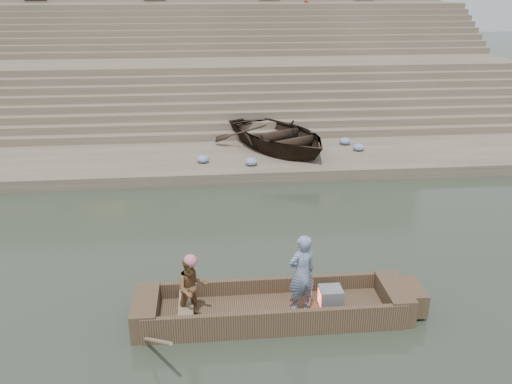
{
  "coord_description": "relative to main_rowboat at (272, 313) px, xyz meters",
  "views": [
    {
      "loc": [
        0.78,
        -10.92,
        6.48
      ],
      "look_at": [
        2.02,
        1.81,
        1.4
      ],
      "focal_mm": 37.62,
      "sensor_mm": 36.0,
      "label": 1
    }
  ],
  "objects": [
    {
      "name": "mid_landing",
      "position": [
        -2.02,
        17.19,
        1.29
      ],
      "size": [
        32.0,
        3.0,
        2.8
      ],
      "primitive_type": "cube",
      "color": "#83725E",
      "rests_on": "ground"
    },
    {
      "name": "main_rowboat",
      "position": [
        0.0,
        0.0,
        0.0
      ],
      "size": [
        5.0,
        1.3,
        0.22
      ],
      "primitive_type": "cube",
      "color": "brown",
      "rests_on": "ground"
    },
    {
      "name": "rowboat_trim",
      "position": [
        0.21,
        -0.01,
        0.2
      ],
      "size": [
        6.04,
        2.63,
        1.98
      ],
      "color": "brown",
      "rests_on": "ground"
    },
    {
      "name": "ground",
      "position": [
        -2.02,
        1.69,
        -0.11
      ],
      "size": [
        120.0,
        120.0,
        0.0
      ],
      "primitive_type": "plane",
      "color": "#2B3628",
      "rests_on": "ground"
    },
    {
      "name": "upper_landing",
      "position": [
        -2.02,
        24.19,
        2.49
      ],
      "size": [
        32.0,
        3.0,
        5.2
      ],
      "primitive_type": "cube",
      "color": "#83725E",
      "rests_on": "ground"
    },
    {
      "name": "standing_man",
      "position": [
        0.57,
        -0.06,
        0.94
      ],
      "size": [
        0.71,
        0.59,
        1.66
      ],
      "primitive_type": "imported",
      "rotation": [
        0.0,
        0.0,
        3.5
      ],
      "color": "navy",
      "rests_on": "main_rowboat"
    },
    {
      "name": "rowing_man",
      "position": [
        -1.61,
        -0.12,
        0.77
      ],
      "size": [
        0.75,
        0.66,
        1.31
      ],
      "primitive_type": "imported",
      "rotation": [
        0.0,
        0.0,
        0.29
      ],
      "color": "#206227",
      "rests_on": "main_rowboat"
    },
    {
      "name": "lower_landing",
      "position": [
        -2.02,
        9.69,
        0.09
      ],
      "size": [
        32.0,
        4.0,
        0.4
      ],
      "primitive_type": "cube",
      "color": "#83725E",
      "rests_on": "ground"
    },
    {
      "name": "beached_rowboat",
      "position": [
        1.54,
        10.4,
        0.83
      ],
      "size": [
        5.68,
        6.33,
        1.08
      ],
      "primitive_type": "imported",
      "rotation": [
        0.0,
        0.0,
        0.47
      ],
      "color": "#2D2116",
      "rests_on": "lower_landing"
    },
    {
      "name": "cloth_bundles",
      "position": [
        2.04,
        9.82,
        0.42
      ],
      "size": [
        6.36,
        2.72,
        0.26
      ],
      "color": "#3F5999",
      "rests_on": "lower_landing"
    },
    {
      "name": "ghat_steps",
      "position": [
        -2.02,
        18.88,
        1.69
      ],
      "size": [
        32.0,
        11.0,
        5.2
      ],
      "color": "#83725E",
      "rests_on": "ground"
    },
    {
      "name": "television",
      "position": [
        1.19,
        0.0,
        0.31
      ],
      "size": [
        0.46,
        0.42,
        0.4
      ],
      "color": "slate",
      "rests_on": "main_rowboat"
    }
  ]
}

